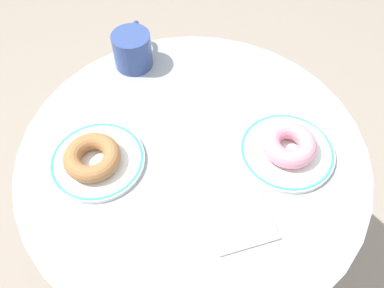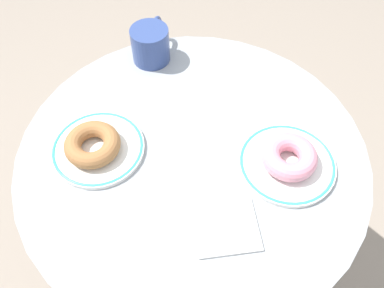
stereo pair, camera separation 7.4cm
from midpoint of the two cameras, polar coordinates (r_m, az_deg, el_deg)
The scene contains 8 objects.
ground_plane at distance 1.54m, azimuth 1.49°, elevation -17.83°, with size 7.00×7.00×0.02m, color gray.
cafe_table at distance 1.02m, azimuth 2.15°, elevation -8.29°, with size 0.73×0.73×0.77m.
plate_left at distance 0.84m, azimuth -10.73°, elevation -0.76°, with size 0.19×0.19×0.01m.
plate_right at distance 0.84m, azimuth 15.82°, elevation -2.85°, with size 0.20×0.20×0.01m.
donut_cinnamon at distance 0.82m, azimuth -11.46°, elevation -0.22°, with size 0.11×0.11×0.03m, color #A36B3D.
donut_pink_frosted at distance 0.82m, azimuth 16.19°, elevation -1.93°, with size 0.11×0.11×0.04m, color pink.
paper_napkin at distance 0.75m, azimuth 7.74°, elevation -11.79°, with size 0.11×0.11×0.01m, color white.
coffee_mug at distance 0.99m, azimuth -3.68°, elevation 13.89°, with size 0.09×0.13×0.09m.
Camera 2 is at (0.07, -0.47, 1.45)m, focal length 37.59 mm.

